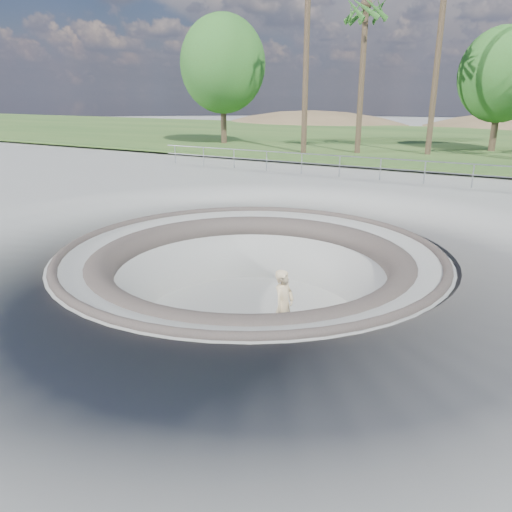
# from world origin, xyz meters

# --- Properties ---
(ground) EXTENTS (180.00, 180.00, 0.00)m
(ground) POSITION_xyz_m (0.00, 0.00, 0.00)
(ground) COLOR gray
(ground) RESTS_ON ground
(skate_bowl) EXTENTS (14.00, 14.00, 4.10)m
(skate_bowl) POSITION_xyz_m (0.00, 0.00, -1.83)
(skate_bowl) COLOR gray
(skate_bowl) RESTS_ON ground
(grass_strip) EXTENTS (180.00, 36.00, 0.12)m
(grass_strip) POSITION_xyz_m (0.00, 34.00, 0.22)
(grass_strip) COLOR #2E5622
(grass_strip) RESTS_ON ground
(distant_hills) EXTENTS (103.20, 45.00, 28.60)m
(distant_hills) POSITION_xyz_m (3.78, 57.17, -7.02)
(distant_hills) COLOR brown
(distant_hills) RESTS_ON ground
(safety_railing) EXTENTS (25.00, 0.06, 1.03)m
(safety_railing) POSITION_xyz_m (0.00, 12.00, 0.69)
(safety_railing) COLOR gray
(safety_railing) RESTS_ON ground
(skateboard) EXTENTS (0.84, 0.50, 0.08)m
(skateboard) POSITION_xyz_m (1.54, -1.07, -1.83)
(skateboard) COLOR brown
(skateboard) RESTS_ON ground
(skater) EXTENTS (0.49, 0.71, 1.86)m
(skater) POSITION_xyz_m (1.54, -1.07, -0.89)
(skater) COLOR beige
(skater) RESTS_ON skateboard
(palm_b) EXTENTS (2.60, 2.60, 9.81)m
(palm_b) POSITION_xyz_m (-4.24, 21.36, 8.63)
(palm_b) COLOR brown
(palm_b) RESTS_ON ground
(bushy_tree_left) EXTENTS (6.63, 6.03, 9.56)m
(bushy_tree_left) POSITION_xyz_m (-15.63, 22.75, 6.11)
(bushy_tree_left) COLOR brown
(bushy_tree_left) RESTS_ON ground
(bushy_tree_mid) EXTENTS (5.58, 5.07, 8.04)m
(bushy_tree_mid) POSITION_xyz_m (3.37, 26.94, 5.16)
(bushy_tree_mid) COLOR brown
(bushy_tree_mid) RESTS_ON ground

